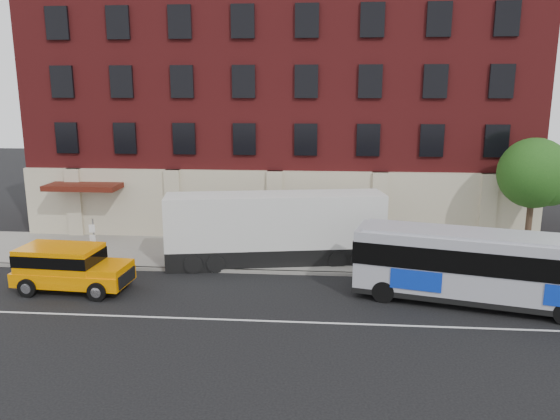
# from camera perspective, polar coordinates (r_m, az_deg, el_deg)

# --- Properties ---
(ground) EXTENTS (120.00, 120.00, 0.00)m
(ground) POSITION_cam_1_polar(r_m,az_deg,el_deg) (20.78, -3.53, -12.16)
(ground) COLOR black
(ground) RESTS_ON ground
(sidewalk) EXTENTS (60.00, 6.00, 0.15)m
(sidewalk) POSITION_cam_1_polar(r_m,az_deg,el_deg) (29.11, -1.03, -4.62)
(sidewalk) COLOR gray
(sidewalk) RESTS_ON ground
(kerb) EXTENTS (60.00, 0.25, 0.15)m
(kerb) POSITION_cam_1_polar(r_m,az_deg,el_deg) (26.28, -1.68, -6.55)
(kerb) COLOR gray
(kerb) RESTS_ON ground
(lane_line) EXTENTS (60.00, 0.12, 0.01)m
(lane_line) POSITION_cam_1_polar(r_m,az_deg,el_deg) (21.23, -3.34, -11.58)
(lane_line) COLOR silver
(lane_line) RESTS_ON ground
(building) EXTENTS (30.00, 12.10, 15.00)m
(building) POSITION_cam_1_polar(r_m,az_deg,el_deg) (35.72, 0.18, 10.81)
(building) COLOR maroon
(building) RESTS_ON sidewalk
(sign_pole) EXTENTS (0.30, 0.20, 2.50)m
(sign_pole) POSITION_cam_1_polar(r_m,az_deg,el_deg) (28.20, -19.12, -3.00)
(sign_pole) COLOR gray
(sign_pole) RESTS_ON ground
(street_tree) EXTENTS (3.60, 3.60, 6.20)m
(street_tree) POSITION_cam_1_polar(r_m,az_deg,el_deg) (30.45, 25.35, 3.29)
(street_tree) COLOR #3E2A1F
(street_tree) RESTS_ON sidewalk
(city_bus) EXTENTS (11.43, 5.07, 3.06)m
(city_bus) POSITION_cam_1_polar(r_m,az_deg,el_deg) (23.60, 21.73, -5.59)
(city_bus) COLOR #A2A2AC
(city_bus) RESTS_ON ground
(yellow_suv) EXTENTS (5.30, 2.55, 2.00)m
(yellow_suv) POSITION_cam_1_polar(r_m,az_deg,el_deg) (25.58, -21.56, -5.48)
(yellow_suv) COLOR #FF8D00
(yellow_suv) RESTS_ON ground
(shipping_container) EXTENTS (11.11, 4.07, 3.63)m
(shipping_container) POSITION_cam_1_polar(r_m,az_deg,el_deg) (27.17, -0.49, -2.11)
(shipping_container) COLOR black
(shipping_container) RESTS_ON ground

